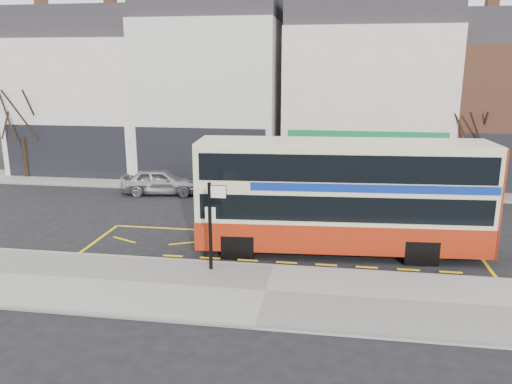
% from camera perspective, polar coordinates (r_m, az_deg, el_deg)
% --- Properties ---
extents(ground, '(120.00, 120.00, 0.00)m').
position_cam_1_polar(ground, '(16.86, 2.17, -8.33)').
color(ground, black).
rests_on(ground, ground).
extents(pavement, '(40.00, 4.00, 0.15)m').
position_cam_1_polar(pavement, '(14.74, 1.10, -11.43)').
color(pavement, gray).
rests_on(pavement, ground).
extents(kerb, '(40.00, 0.15, 0.15)m').
position_cam_1_polar(kerb, '(16.49, 2.01, -8.58)').
color(kerb, gray).
rests_on(kerb, ground).
extents(far_pavement, '(50.00, 3.00, 0.15)m').
position_cam_1_polar(far_pavement, '(27.30, 4.87, 0.57)').
color(far_pavement, gray).
rests_on(far_pavement, ground).
extents(road_markings, '(14.00, 3.40, 0.01)m').
position_cam_1_polar(road_markings, '(18.34, 2.75, -6.43)').
color(road_markings, yellow).
rests_on(road_markings, ground).
extents(terrace_far_left, '(8.00, 8.01, 10.80)m').
position_cam_1_polar(terrace_far_left, '(34.12, -18.09, 10.70)').
color(terrace_far_left, white).
rests_on(terrace_far_left, ground).
extents(terrace_left, '(8.00, 8.01, 11.80)m').
position_cam_1_polar(terrace_left, '(31.35, -4.68, 12.01)').
color(terrace_left, silver).
rests_on(terrace_left, ground).
extents(terrace_green_shop, '(9.00, 8.01, 11.30)m').
position_cam_1_polar(terrace_green_shop, '(30.56, 12.31, 11.22)').
color(terrace_green_shop, white).
rests_on(terrace_green_shop, ground).
extents(double_decker_bus, '(10.12, 2.96, 3.99)m').
position_cam_1_polar(double_decker_bus, '(17.60, 9.83, -0.36)').
color(double_decker_bus, beige).
rests_on(double_decker_bus, ground).
extents(bus_stop_post, '(0.71, 0.12, 2.84)m').
position_cam_1_polar(bus_stop_post, '(15.64, -5.05, -2.93)').
color(bus_stop_post, black).
rests_on(bus_stop_post, pavement).
extents(car_silver, '(4.19, 2.13, 1.37)m').
position_cam_1_polar(car_silver, '(26.35, -10.84, 1.23)').
color(car_silver, '#A5A5A9').
rests_on(car_silver, ground).
extents(car_grey, '(4.64, 2.13, 1.48)m').
position_cam_1_polar(car_grey, '(25.97, 3.50, 1.40)').
color(car_grey, '#3D3E44').
rests_on(car_grey, ground).
extents(car_white, '(4.61, 2.23, 1.29)m').
position_cam_1_polar(car_white, '(26.26, 19.88, 0.51)').
color(car_white, silver).
rests_on(car_white, ground).
extents(street_tree_left, '(3.11, 3.11, 6.71)m').
position_cam_1_polar(street_tree_left, '(31.96, -25.45, 9.42)').
color(street_tree_left, black).
rests_on(street_tree_left, ground).
extents(street_tree_right, '(2.55, 2.55, 5.51)m').
position_cam_1_polar(street_tree_right, '(27.78, 23.21, 7.44)').
color(street_tree_right, black).
rests_on(street_tree_right, ground).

